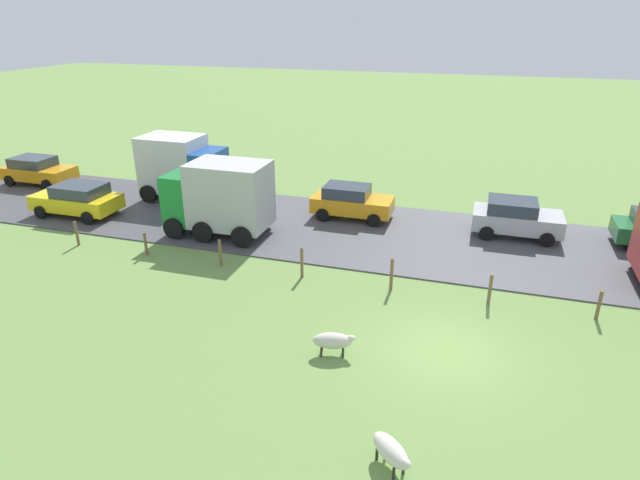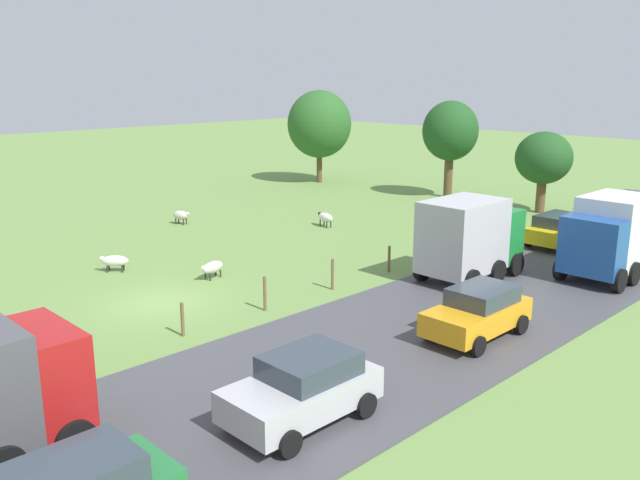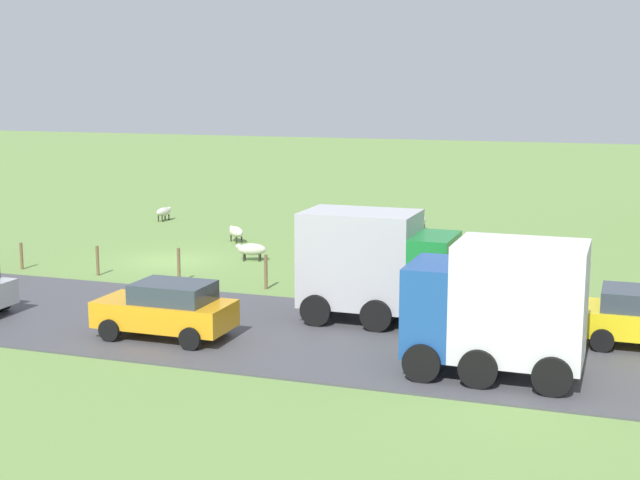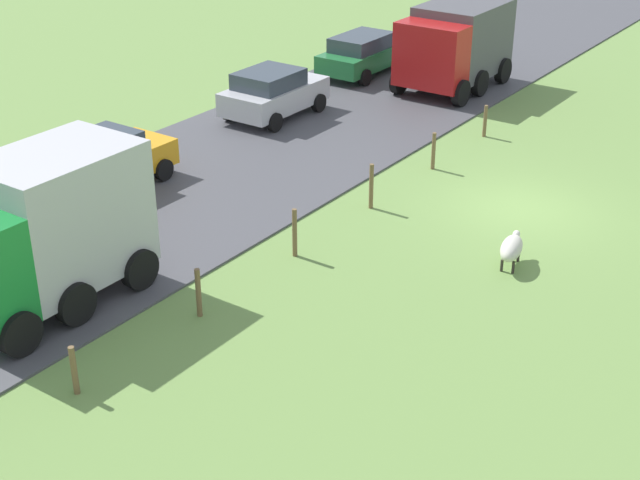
# 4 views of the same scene
# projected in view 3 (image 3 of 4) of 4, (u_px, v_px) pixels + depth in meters

# --- Properties ---
(ground_plane) EXTENTS (160.00, 160.00, 0.00)m
(ground_plane) POSITION_uv_depth(u_px,v_px,m) (169.00, 261.00, 37.49)
(ground_plane) COLOR #6B8E47
(road_strip) EXTENTS (8.00, 80.00, 0.06)m
(road_strip) POSITION_uv_depth(u_px,v_px,m) (43.00, 309.00, 29.56)
(road_strip) COLOR #47474C
(road_strip) RESTS_ON ground_plane
(sheep_0) EXTENTS (1.33, 0.68, 0.79)m
(sheep_0) POSITION_uv_depth(u_px,v_px,m) (516.00, 248.00, 37.49)
(sheep_0) COLOR silver
(sheep_0) RESTS_ON ground_plane
(sheep_1) EXTENTS (1.13, 0.82, 0.79)m
(sheep_1) POSITION_uv_depth(u_px,v_px,m) (421.00, 220.00, 45.08)
(sheep_1) COLOR beige
(sheep_1) RESTS_ON ground_plane
(sheep_2) EXTENTS (1.16, 1.19, 0.73)m
(sheep_2) POSITION_uv_depth(u_px,v_px,m) (236.00, 232.00, 41.80)
(sheep_2) COLOR silver
(sheep_2) RESTS_ON ground_plane
(sheep_3) EXTENTS (0.76, 1.33, 0.74)m
(sheep_3) POSITION_uv_depth(u_px,v_px,m) (252.00, 249.00, 37.46)
(sheep_3) COLOR beige
(sheep_3) RESTS_ON ground_plane
(sheep_4) EXTENTS (1.23, 0.57, 0.72)m
(sheep_4) POSITION_uv_depth(u_px,v_px,m) (164.00, 212.00, 48.13)
(sheep_4) COLOR beige
(sheep_4) RESTS_ON ground_plane
(fence_post_0) EXTENTS (0.12, 0.12, 1.07)m
(fence_post_0) POSITION_uv_depth(u_px,v_px,m) (21.00, 256.00, 35.79)
(fence_post_0) COLOR brown
(fence_post_0) RESTS_ON ground_plane
(fence_post_1) EXTENTS (0.12, 0.12, 1.15)m
(fence_post_1) POSITION_uv_depth(u_px,v_px,m) (98.00, 261.00, 34.64)
(fence_post_1) COLOR brown
(fence_post_1) RESTS_ON ground_plane
(fence_post_2) EXTENTS (0.12, 0.12, 1.29)m
(fence_post_2) POSITION_uv_depth(u_px,v_px,m) (179.00, 265.00, 33.48)
(fence_post_2) COLOR brown
(fence_post_2) RESTS_ON ground_plane
(fence_post_3) EXTENTS (0.12, 0.12, 1.26)m
(fence_post_3) POSITION_uv_depth(u_px,v_px,m) (266.00, 272.00, 32.34)
(fence_post_3) COLOR brown
(fence_post_3) RESTS_ON ground_plane
(fence_post_4) EXTENTS (0.12, 0.12, 1.16)m
(fence_post_4) POSITION_uv_depth(u_px,v_px,m) (359.00, 280.00, 31.21)
(fence_post_4) COLOR brown
(fence_post_4) RESTS_ON ground_plane
(fence_post_5) EXTENTS (0.12, 0.12, 1.04)m
(fence_post_5) POSITION_uv_depth(u_px,v_px,m) (460.00, 290.00, 30.08)
(fence_post_5) COLOR brown
(fence_post_5) RESTS_ON ground_plane
(fence_post_6) EXTENTS (0.12, 0.12, 1.12)m
(fence_post_6) POSITION_uv_depth(u_px,v_px,m) (568.00, 297.00, 28.93)
(fence_post_6) COLOR brown
(fence_post_6) RESTS_ON ground_plane
(truck_1) EXTENTS (2.64, 4.65, 3.39)m
(truck_1) POSITION_uv_depth(u_px,v_px,m) (376.00, 264.00, 27.68)
(truck_1) COLOR #197F33
(truck_1) RESTS_ON road_strip
(truck_2) EXTENTS (2.68, 4.37, 3.42)m
(truck_2) POSITION_uv_depth(u_px,v_px,m) (499.00, 305.00, 22.56)
(truck_2) COLOR #1E4C99
(truck_2) RESTS_ON road_strip
(car_4) EXTENTS (2.01, 3.95, 1.64)m
(car_4) POSITION_uv_depth(u_px,v_px,m) (167.00, 309.00, 26.02)
(car_4) COLOR orange
(car_4) RESTS_ON road_strip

